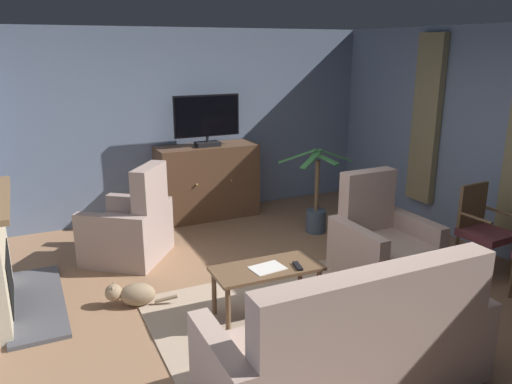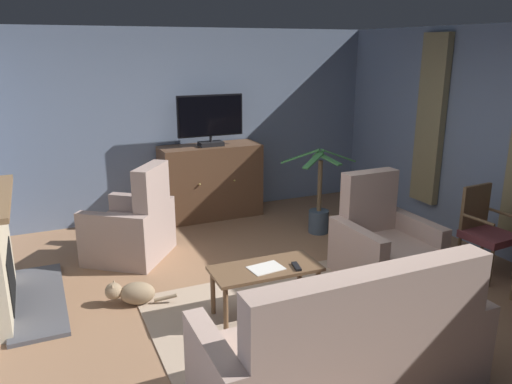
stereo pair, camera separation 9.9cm
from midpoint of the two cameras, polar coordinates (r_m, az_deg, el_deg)
name	(u,v)px [view 1 (the left image)]	position (r m, az deg, el deg)	size (l,w,h in m)	color
ground_plane	(280,300)	(5.07, 2.13, -12.20)	(6.28, 6.51, 0.04)	#936B4C
wall_back	(183,124)	(7.33, -8.66, 7.67)	(6.28, 0.10, 2.64)	slate
wall_right_with_window	(504,143)	(6.42, 25.94, 5.01)	(0.10, 6.51, 2.64)	slate
curtain_panel_far	(426,120)	(7.08, 18.43, 7.81)	(0.10, 0.44, 2.22)	#8E7F56
rug_central	(287,321)	(4.67, 2.87, -14.50)	(2.31, 2.01, 0.01)	tan
tv_cabinet	(207,183)	(7.24, -5.94, 1.02)	(1.42, 0.57, 1.05)	#402A1C
television	(207,119)	(7.00, -6.01, 8.24)	(0.94, 0.20, 0.71)	black
coffee_table	(267,273)	(4.60, 0.60, -9.23)	(1.00, 0.48, 0.48)	brown
tv_remote	(297,266)	(4.57, 4.10, -8.41)	(0.17, 0.05, 0.02)	black
folded_newspaper	(267,268)	(4.55, 0.67, -8.63)	(0.30, 0.22, 0.01)	silver
sofa_floral	(351,349)	(3.74, 9.94, -17.20)	(2.07, 0.85, 1.06)	#BC9E8E
armchair_in_far_corner	(131,230)	(6.01, -14.51, -4.16)	(1.18, 1.19, 1.12)	#A3897F
armchair_near_window	(382,244)	(5.60, 13.59, -5.82)	(0.92, 0.89, 1.09)	#BC9E8E
side_chair_far_end	(482,227)	(5.93, 23.87, -3.67)	(0.49, 0.50, 0.97)	brown
potted_plant_tall_palm_by_window	(316,210)	(6.68, 6.42, -1.99)	(0.94, 0.74, 1.13)	#3D4C5B
cat	(133,294)	(5.03, -14.38, -11.17)	(0.65, 0.33, 0.24)	#937A5B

